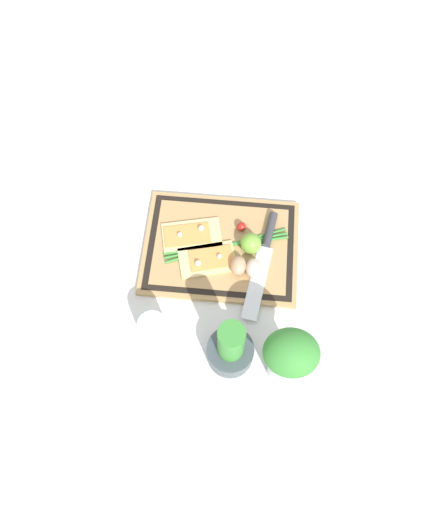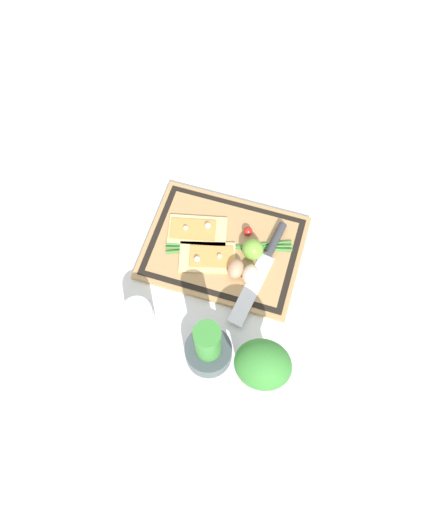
{
  "view_description": "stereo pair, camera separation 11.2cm",
  "coord_description": "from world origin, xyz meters",
  "px_view_note": "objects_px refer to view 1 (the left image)",
  "views": [
    {
      "loc": [
        -0.05,
        0.58,
        1.21
      ],
      "look_at": [
        0.0,
        0.04,
        0.04
      ],
      "focal_mm": 35.0,
      "sensor_mm": 36.0,
      "label": 1
    },
    {
      "loc": [
        -0.16,
        0.56,
        1.21
      ],
      "look_at": [
        0.0,
        0.04,
        0.04
      ],
      "focal_mm": 35.0,
      "sensor_mm": 36.0,
      "label": 2
    }
  ],
  "objects_px": {
    "knife": "(266,247)",
    "cherry_tomato_red": "(241,227)",
    "egg_pink": "(253,268)",
    "sauce_jar": "(155,331)",
    "lime": "(251,245)",
    "pizza_slice_far": "(208,259)",
    "pizza_slice_near": "(191,235)",
    "egg_brown": "(238,266)",
    "herb_glass": "(289,357)",
    "herb_pot": "(231,348)"
  },
  "relations": [
    {
      "from": "cherry_tomato_red",
      "to": "sauce_jar",
      "type": "relative_size",
      "value": 0.24
    },
    {
      "from": "egg_brown",
      "to": "herb_glass",
      "type": "height_order",
      "value": "herb_glass"
    },
    {
      "from": "lime",
      "to": "sauce_jar",
      "type": "distance_m",
      "value": 0.33
    },
    {
      "from": "knife",
      "to": "sauce_jar",
      "type": "xyz_separation_m",
      "value": [
        0.26,
        0.26,
        0.02
      ]
    },
    {
      "from": "sauce_jar",
      "to": "herb_glass",
      "type": "height_order",
      "value": "herb_glass"
    },
    {
      "from": "egg_pink",
      "to": "sauce_jar",
      "type": "bearing_deg",
      "value": 39.84
    },
    {
      "from": "egg_brown",
      "to": "egg_pink",
      "type": "distance_m",
      "value": 0.04
    },
    {
      "from": "cherry_tomato_red",
      "to": "herb_glass",
      "type": "relative_size",
      "value": 0.12
    },
    {
      "from": "knife",
      "to": "sauce_jar",
      "type": "bearing_deg",
      "value": 45.28
    },
    {
      "from": "herb_pot",
      "to": "egg_brown",
      "type": "bearing_deg",
      "value": -90.7
    },
    {
      "from": "sauce_jar",
      "to": "cherry_tomato_red",
      "type": "bearing_deg",
      "value": -121.14
    },
    {
      "from": "pizza_slice_near",
      "to": "lime",
      "type": "xyz_separation_m",
      "value": [
        -0.16,
        0.03,
        0.02
      ]
    },
    {
      "from": "knife",
      "to": "lime",
      "type": "height_order",
      "value": "lime"
    },
    {
      "from": "lime",
      "to": "herb_glass",
      "type": "bearing_deg",
      "value": 107.96
    },
    {
      "from": "pizza_slice_near",
      "to": "herb_pot",
      "type": "distance_m",
      "value": 0.34
    },
    {
      "from": "pizza_slice_near",
      "to": "egg_brown",
      "type": "xyz_separation_m",
      "value": [
        -0.13,
        0.09,
        0.02
      ]
    },
    {
      "from": "knife",
      "to": "herb_glass",
      "type": "distance_m",
      "value": 0.33
    },
    {
      "from": "pizza_slice_near",
      "to": "cherry_tomato_red",
      "type": "distance_m",
      "value": 0.14
    },
    {
      "from": "egg_pink",
      "to": "lime",
      "type": "distance_m",
      "value": 0.06
    },
    {
      "from": "egg_pink",
      "to": "sauce_jar",
      "type": "xyz_separation_m",
      "value": [
        0.23,
        0.19,
        0.01
      ]
    },
    {
      "from": "egg_brown",
      "to": "cherry_tomato_red",
      "type": "height_order",
      "value": "egg_brown"
    },
    {
      "from": "pizza_slice_far",
      "to": "sauce_jar",
      "type": "relative_size",
      "value": 1.61
    },
    {
      "from": "knife",
      "to": "egg_brown",
      "type": "relative_size",
      "value": 5.76
    },
    {
      "from": "knife",
      "to": "lime",
      "type": "xyz_separation_m",
      "value": [
        0.04,
        0.01,
        0.02
      ]
    },
    {
      "from": "pizza_slice_far",
      "to": "egg_brown",
      "type": "height_order",
      "value": "egg_brown"
    },
    {
      "from": "lime",
      "to": "sauce_jar",
      "type": "bearing_deg",
      "value": 49.38
    },
    {
      "from": "pizza_slice_near",
      "to": "lime",
      "type": "relative_size",
      "value": 3.1
    },
    {
      "from": "sauce_jar",
      "to": "egg_pink",
      "type": "bearing_deg",
      "value": -140.16
    },
    {
      "from": "herb_pot",
      "to": "cherry_tomato_red",
      "type": "bearing_deg",
      "value": -90.44
    },
    {
      "from": "egg_pink",
      "to": "sauce_jar",
      "type": "relative_size",
      "value": 0.52
    },
    {
      "from": "lime",
      "to": "pizza_slice_near",
      "type": "bearing_deg",
      "value": -9.36
    },
    {
      "from": "pizza_slice_far",
      "to": "knife",
      "type": "height_order",
      "value": "pizza_slice_far"
    },
    {
      "from": "cherry_tomato_red",
      "to": "herb_pot",
      "type": "height_order",
      "value": "herb_pot"
    },
    {
      "from": "egg_brown",
      "to": "herb_pot",
      "type": "height_order",
      "value": "herb_pot"
    },
    {
      "from": "pizza_slice_far",
      "to": "lime",
      "type": "xyz_separation_m",
      "value": [
        -0.11,
        -0.04,
        0.02
      ]
    },
    {
      "from": "egg_pink",
      "to": "herb_pot",
      "type": "height_order",
      "value": "herb_pot"
    },
    {
      "from": "lime",
      "to": "knife",
      "type": "bearing_deg",
      "value": -169.64
    },
    {
      "from": "cherry_tomato_red",
      "to": "pizza_slice_far",
      "type": "bearing_deg",
      "value": 51.62
    },
    {
      "from": "egg_brown",
      "to": "sauce_jar",
      "type": "relative_size",
      "value": 0.52
    },
    {
      "from": "pizza_slice_near",
      "to": "egg_pink",
      "type": "xyz_separation_m",
      "value": [
        -0.17,
        0.09,
        0.02
      ]
    },
    {
      "from": "knife",
      "to": "cherry_tomato_red",
      "type": "xyz_separation_m",
      "value": [
        0.07,
        -0.05,
        0.0
      ]
    },
    {
      "from": "egg_brown",
      "to": "sauce_jar",
      "type": "xyz_separation_m",
      "value": [
        0.19,
        0.19,
        0.01
      ]
    },
    {
      "from": "knife",
      "to": "egg_brown",
      "type": "xyz_separation_m",
      "value": [
        0.07,
        0.07,
        0.01
      ]
    },
    {
      "from": "cherry_tomato_red",
      "to": "sauce_jar",
      "type": "xyz_separation_m",
      "value": [
        0.19,
        0.31,
        0.01
      ]
    },
    {
      "from": "pizza_slice_near",
      "to": "egg_pink",
      "type": "relative_size",
      "value": 3.22
    },
    {
      "from": "cherry_tomato_red",
      "to": "herb_pot",
      "type": "distance_m",
      "value": 0.35
    },
    {
      "from": "pizza_slice_near",
      "to": "herb_pot",
      "type": "xyz_separation_m",
      "value": [
        -0.13,
        0.31,
        0.04
      ]
    },
    {
      "from": "egg_pink",
      "to": "herb_pot",
      "type": "bearing_deg",
      "value": 79.29
    },
    {
      "from": "pizza_slice_far",
      "to": "knife",
      "type": "xyz_separation_m",
      "value": [
        -0.15,
        -0.05,
        0.0
      ]
    },
    {
      "from": "pizza_slice_far",
      "to": "cherry_tomato_red",
      "type": "xyz_separation_m",
      "value": [
        -0.08,
        -0.1,
        0.01
      ]
    }
  ]
}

